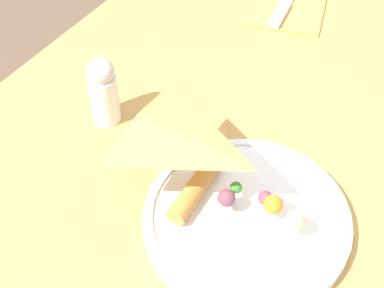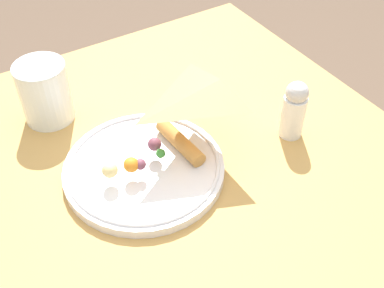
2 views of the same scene
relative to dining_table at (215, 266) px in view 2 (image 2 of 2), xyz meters
name	(u,v)px [view 2 (image 2 of 2)]	position (x,y,z in m)	size (l,w,h in m)	color
dining_table	(215,266)	(0.00, 0.00, 0.00)	(1.04, 0.78, 0.74)	tan
plate_pizza	(144,166)	(-0.14, -0.04, 0.13)	(0.25, 0.25, 0.05)	white
milk_glass	(45,93)	(-0.35, -0.12, 0.17)	(0.09, 0.09, 0.11)	white
salt_shaker	(294,109)	(-0.09, 0.21, 0.17)	(0.04, 0.04, 0.11)	white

